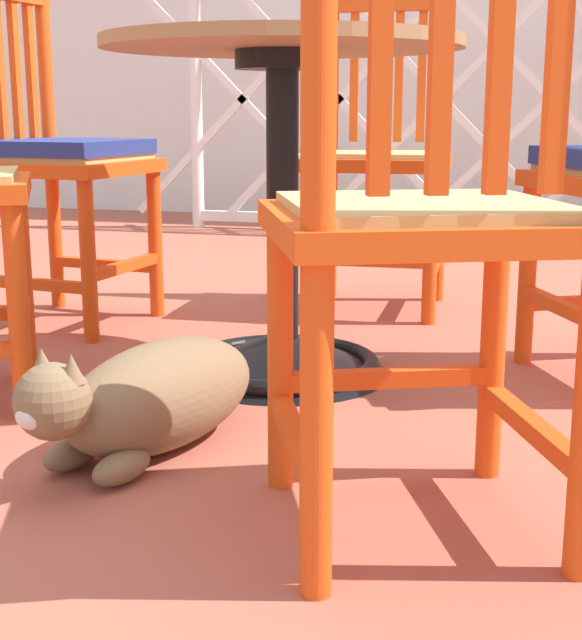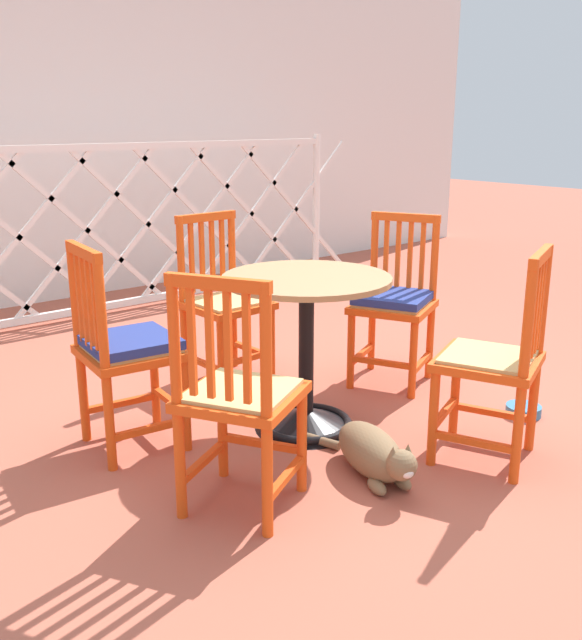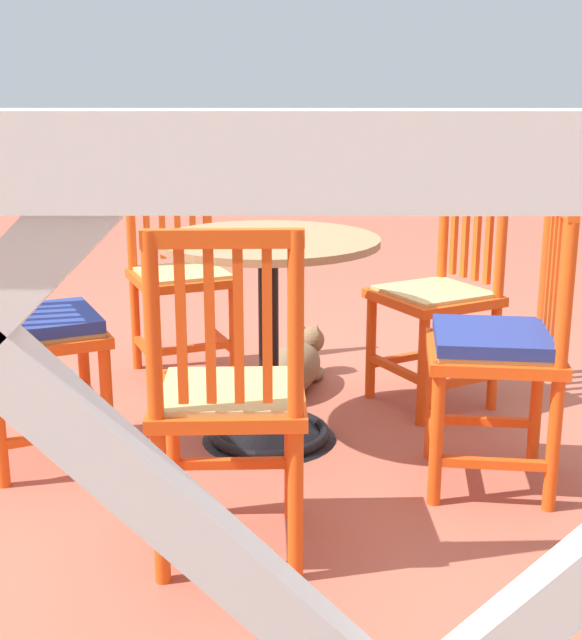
# 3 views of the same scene
# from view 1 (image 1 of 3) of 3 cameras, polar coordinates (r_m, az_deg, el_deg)

# --- Properties ---
(ground_plane) EXTENTS (24.00, 24.00, 0.00)m
(ground_plane) POSITION_cam_1_polar(r_m,az_deg,el_deg) (1.95, -2.25, -4.57)
(ground_plane) COLOR #AD5642
(lattice_fence_panel) EXTENTS (4.05, 0.06, 1.27)m
(lattice_fence_panel) POSITION_cam_1_polar(r_m,az_deg,el_deg) (4.43, 15.70, 13.02)
(lattice_fence_panel) COLOR white
(lattice_fence_panel) RESTS_ON ground_plane
(cafe_table) EXTENTS (0.76, 0.76, 0.73)m
(cafe_table) POSITION_cam_1_polar(r_m,az_deg,el_deg) (2.03, -0.52, 4.41)
(cafe_table) COLOR black
(cafe_table) RESTS_ON ground_plane
(orange_chair_by_planter) EXTENTS (0.44, 0.44, 0.91)m
(orange_chair_by_planter) POSITION_cam_1_polar(r_m,az_deg,el_deg) (2.61, -14.11, 9.47)
(orange_chair_by_planter) COLOR #E04C14
(orange_chair_by_planter) RESTS_ON ground_plane
(orange_chair_facing_out) EXTENTS (0.52, 0.52, 0.91)m
(orange_chair_facing_out) POSITION_cam_1_polar(r_m,az_deg,el_deg) (1.22, 8.47, 5.74)
(orange_chair_facing_out) COLOR #E04C14
(orange_chair_facing_out) RESTS_ON ground_plane
(orange_chair_at_corner) EXTENTS (0.41, 0.41, 0.91)m
(orange_chair_at_corner) POSITION_cam_1_polar(r_m,az_deg,el_deg) (2.76, 5.49, 9.68)
(orange_chair_at_corner) COLOR #E04C14
(orange_chair_at_corner) RESTS_ON ground_plane
(tabby_cat) EXTENTS (0.33, 0.74, 0.23)m
(tabby_cat) POSITION_cam_1_polar(r_m,az_deg,el_deg) (1.61, -8.82, -4.89)
(tabby_cat) COLOR brown
(tabby_cat) RESTS_ON ground_plane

